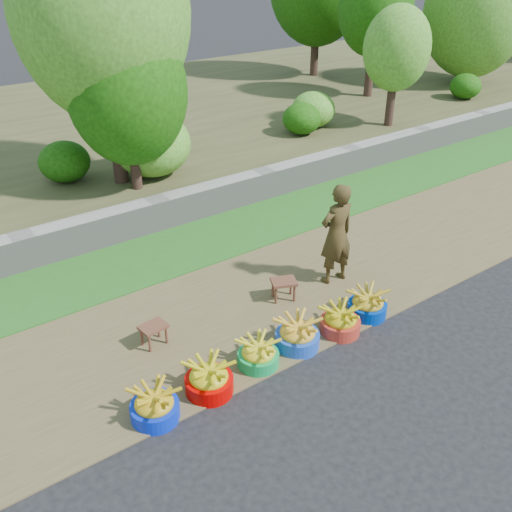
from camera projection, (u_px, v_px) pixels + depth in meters
ground_plane at (316, 354)px, 6.88m from camera, size 120.00×120.00×0.00m
dirt_shoulder at (256, 305)px, 7.76m from camera, size 80.00×2.50×0.02m
grass_verge at (184, 247)px, 9.17m from camera, size 80.00×1.50×0.04m
retaining_wall at (158, 214)px, 9.64m from camera, size 80.00×0.35×0.55m
earth_bank at (60, 140)px, 13.11m from camera, size 80.00×10.00×0.50m
vegetation at (171, 29)px, 11.75m from camera, size 35.22×7.42×4.60m
basin_a at (154, 405)px, 5.90m from camera, size 0.52×0.52×0.39m
basin_b at (209, 379)px, 6.24m from camera, size 0.54×0.54×0.40m
basin_c at (258, 354)px, 6.63m from camera, size 0.49×0.49×0.37m
basin_d at (297, 334)px, 6.92m from camera, size 0.55×0.55×0.41m
basin_e at (340, 321)px, 7.18m from camera, size 0.51×0.51×0.38m
basin_f at (368, 304)px, 7.50m from camera, size 0.52×0.52×0.39m
stool_left at (153, 329)px, 6.91m from camera, size 0.35×0.28×0.28m
stool_right at (284, 284)px, 7.76m from camera, size 0.41×0.37×0.30m
vendor_woman at (336, 234)px, 7.94m from camera, size 0.56×0.39×1.50m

